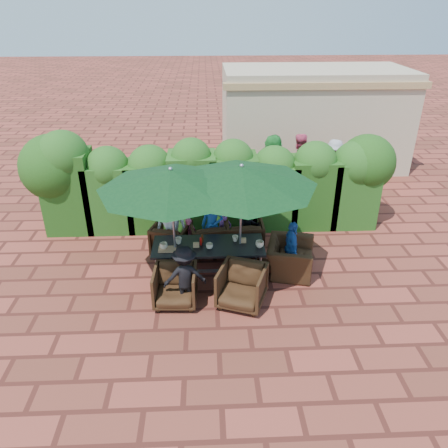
{
  "coord_description": "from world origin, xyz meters",
  "views": [
    {
      "loc": [
        -0.16,
        -7.67,
        5.19
      ],
      "look_at": [
        0.2,
        0.4,
        1.01
      ],
      "focal_mm": 35.0,
      "sensor_mm": 36.0,
      "label": 1
    }
  ],
  "objects_px": {
    "chair_near_left": "(175,284)",
    "umbrella_right": "(241,176)",
    "chair_far_right": "(244,234)",
    "chair_end_right": "(290,253)",
    "chair_far_left": "(171,237)",
    "chair_near_right": "(242,285)",
    "umbrella_left": "(171,180)",
    "chair_far_mid": "(209,236)",
    "dining_table": "(208,248)"
  },
  "relations": [
    {
      "from": "umbrella_right",
      "to": "chair_far_mid",
      "type": "bearing_deg",
      "value": 124.19
    },
    {
      "from": "umbrella_right",
      "to": "chair_end_right",
      "type": "xyz_separation_m",
      "value": [
        1.06,
        0.06,
        -1.75
      ]
    },
    {
      "from": "dining_table",
      "to": "chair_near_left",
      "type": "xyz_separation_m",
      "value": [
        -0.64,
        -0.86,
        -0.27
      ]
    },
    {
      "from": "chair_near_left",
      "to": "chair_far_right",
      "type": "bearing_deg",
      "value": 54.78
    },
    {
      "from": "chair_near_left",
      "to": "umbrella_right",
      "type": "bearing_deg",
      "value": 37.5
    },
    {
      "from": "umbrella_right",
      "to": "chair_near_right",
      "type": "height_order",
      "value": "umbrella_right"
    },
    {
      "from": "chair_far_left",
      "to": "chair_far_mid",
      "type": "distance_m",
      "value": 0.84
    },
    {
      "from": "umbrella_right",
      "to": "chair_end_right",
      "type": "height_order",
      "value": "umbrella_right"
    },
    {
      "from": "dining_table",
      "to": "chair_far_right",
      "type": "relative_size",
      "value": 2.63
    },
    {
      "from": "dining_table",
      "to": "chair_far_right",
      "type": "distance_m",
      "value": 1.34
    },
    {
      "from": "umbrella_right",
      "to": "chair_end_right",
      "type": "relative_size",
      "value": 2.79
    },
    {
      "from": "chair_far_right",
      "to": "chair_end_right",
      "type": "relative_size",
      "value": 0.81
    },
    {
      "from": "dining_table",
      "to": "chair_near_left",
      "type": "bearing_deg",
      "value": -126.55
    },
    {
      "from": "umbrella_left",
      "to": "chair_near_left",
      "type": "xyz_separation_m",
      "value": [
        0.03,
        -0.79,
        -1.8
      ]
    },
    {
      "from": "umbrella_left",
      "to": "chair_near_right",
      "type": "bearing_deg",
      "value": -34.3
    },
    {
      "from": "chair_near_right",
      "to": "chair_far_right",
      "type": "bearing_deg",
      "value": 103.91
    },
    {
      "from": "chair_end_right",
      "to": "umbrella_left",
      "type": "bearing_deg",
      "value": 108.32
    },
    {
      "from": "umbrella_right",
      "to": "chair_end_right",
      "type": "distance_m",
      "value": 2.05
    },
    {
      "from": "dining_table",
      "to": "chair_end_right",
      "type": "xyz_separation_m",
      "value": [
        1.71,
        0.1,
        -0.21
      ]
    },
    {
      "from": "umbrella_left",
      "to": "umbrella_right",
      "type": "distance_m",
      "value": 1.32
    },
    {
      "from": "umbrella_right",
      "to": "chair_far_left",
      "type": "bearing_deg",
      "value": 147.03
    },
    {
      "from": "umbrella_left",
      "to": "chair_far_left",
      "type": "xyz_separation_m",
      "value": [
        -0.16,
        1.07,
        -1.81
      ]
    },
    {
      "from": "chair_near_right",
      "to": "chair_end_right",
      "type": "distance_m",
      "value": 1.52
    },
    {
      "from": "dining_table",
      "to": "umbrella_left",
      "type": "height_order",
      "value": "umbrella_left"
    },
    {
      "from": "umbrella_left",
      "to": "chair_far_right",
      "type": "relative_size",
      "value": 3.27
    },
    {
      "from": "chair_far_mid",
      "to": "chair_near_right",
      "type": "distance_m",
      "value": 2.02
    },
    {
      "from": "chair_far_right",
      "to": "umbrella_right",
      "type": "bearing_deg",
      "value": 79.13
    },
    {
      "from": "chair_far_mid",
      "to": "chair_end_right",
      "type": "xyz_separation_m",
      "value": [
        1.7,
        -0.88,
        0.04
      ]
    },
    {
      "from": "dining_table",
      "to": "chair_far_right",
      "type": "bearing_deg",
      "value": 51.22
    },
    {
      "from": "chair_end_right",
      "to": "chair_far_mid",
      "type": "bearing_deg",
      "value": 76.81
    },
    {
      "from": "dining_table",
      "to": "umbrella_left",
      "type": "relative_size",
      "value": 0.81
    },
    {
      "from": "chair_near_right",
      "to": "umbrella_right",
      "type": "bearing_deg",
      "value": 107.85
    },
    {
      "from": "chair_far_right",
      "to": "dining_table",
      "type": "bearing_deg",
      "value": 50.43
    },
    {
      "from": "chair_far_right",
      "to": "chair_far_mid",
      "type": "bearing_deg",
      "value": 2.95
    },
    {
      "from": "chair_far_right",
      "to": "chair_near_left",
      "type": "distance_m",
      "value": 2.39
    },
    {
      "from": "umbrella_right",
      "to": "chair_far_mid",
      "type": "xyz_separation_m",
      "value": [
        -0.64,
        0.94,
        -1.79
      ]
    },
    {
      "from": "umbrella_left",
      "to": "chair_far_right",
      "type": "distance_m",
      "value": 2.58
    },
    {
      "from": "umbrella_right",
      "to": "chair_far_right",
      "type": "distance_m",
      "value": 2.05
    },
    {
      "from": "chair_far_right",
      "to": "chair_end_right",
      "type": "height_order",
      "value": "chair_end_right"
    },
    {
      "from": "chair_far_left",
      "to": "chair_near_left",
      "type": "xyz_separation_m",
      "value": [
        0.19,
        -1.86,
        0.0
      ]
    },
    {
      "from": "chair_near_left",
      "to": "chair_near_right",
      "type": "height_order",
      "value": "chair_near_right"
    },
    {
      "from": "umbrella_left",
      "to": "chair_near_left",
      "type": "height_order",
      "value": "umbrella_left"
    },
    {
      "from": "chair_far_mid",
      "to": "chair_near_left",
      "type": "height_order",
      "value": "chair_far_mid"
    },
    {
      "from": "dining_table",
      "to": "umbrella_right",
      "type": "xyz_separation_m",
      "value": [
        0.65,
        0.04,
        1.54
      ]
    },
    {
      "from": "dining_table",
      "to": "chair_far_left",
      "type": "height_order",
      "value": "chair_far_left"
    },
    {
      "from": "chair_near_right",
      "to": "chair_far_mid",
      "type": "bearing_deg",
      "value": 127.33
    },
    {
      "from": "chair_far_right",
      "to": "chair_near_left",
      "type": "bearing_deg",
      "value": 51.43
    },
    {
      "from": "chair_far_mid",
      "to": "chair_near_right",
      "type": "bearing_deg",
      "value": 97.31
    },
    {
      "from": "chair_near_left",
      "to": "dining_table",
      "type": "bearing_deg",
      "value": 56.0
    },
    {
      "from": "chair_far_mid",
      "to": "chair_end_right",
      "type": "height_order",
      "value": "chair_end_right"
    }
  ]
}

